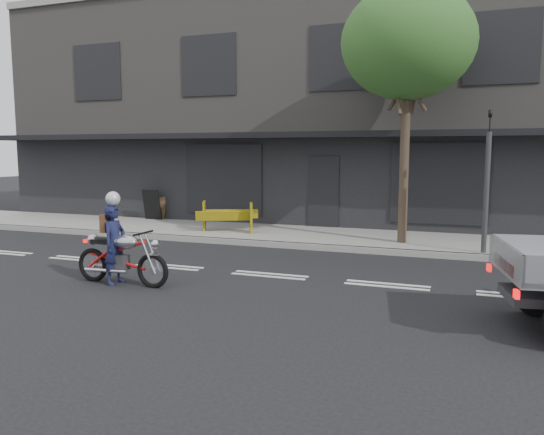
{
  "coord_description": "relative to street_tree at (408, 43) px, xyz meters",
  "views": [
    {
      "loc": [
        3.73,
        -10.05,
        2.55
      ],
      "look_at": [
        -0.13,
        0.5,
        1.14
      ],
      "focal_mm": 35.0,
      "sensor_mm": 36.0,
      "label": 1
    }
  ],
  "objects": [
    {
      "name": "ground",
      "position": [
        -2.2,
        -4.2,
        -5.28
      ],
      "size": [
        80.0,
        80.0,
        0.0
      ],
      "primitive_type": "plane",
      "color": "black",
      "rests_on": "ground"
    },
    {
      "name": "sidewalk",
      "position": [
        -2.2,
        0.5,
        -5.2
      ],
      "size": [
        32.0,
        3.2,
        0.15
      ],
      "primitive_type": "cube",
      "color": "gray",
      "rests_on": "ground"
    },
    {
      "name": "kerb",
      "position": [
        -2.2,
        -1.1,
        -5.2
      ],
      "size": [
        32.0,
        0.2,
        0.15
      ],
      "primitive_type": "cube",
      "color": "gray",
      "rests_on": "ground"
    },
    {
      "name": "building_main",
      "position": [
        -2.2,
        7.1,
        -1.28
      ],
      "size": [
        26.0,
        10.0,
        8.0
      ],
      "primitive_type": "cube",
      "color": "slate",
      "rests_on": "ground"
    },
    {
      "name": "street_tree",
      "position": [
        0.0,
        0.0,
        0.0
      ],
      "size": [
        3.4,
        3.4,
        6.74
      ],
      "color": "#382B21",
      "rests_on": "ground"
    },
    {
      "name": "traffic_light_pole",
      "position": [
        2.0,
        -0.85,
        -3.63
      ],
      "size": [
        0.12,
        0.12,
        3.5
      ],
      "color": "#2D2D30",
      "rests_on": "ground"
    },
    {
      "name": "motorcycle",
      "position": [
        -4.61,
        -5.86,
        -4.73
      ],
      "size": [
        2.07,
        0.6,
        1.07
      ],
      "rotation": [
        0.0,
        0.0,
        -0.03
      ],
      "color": "black",
      "rests_on": "ground"
    },
    {
      "name": "rider",
      "position": [
        -4.77,
        -5.86,
        -4.51
      ],
      "size": [
        0.38,
        0.57,
        1.53
      ],
      "primitive_type": "imported",
      "rotation": [
        0.0,
        0.0,
        1.54
      ],
      "color": "#15183B",
      "rests_on": "ground"
    },
    {
      "name": "construction_barrier",
      "position": [
        -5.17,
        -0.1,
        -4.66
      ],
      "size": [
        1.79,
        1.28,
        0.93
      ],
      "primitive_type": null,
      "rotation": [
        0.0,
        0.0,
        0.41
      ],
      "color": "yellow",
      "rests_on": "sidewalk"
    },
    {
      "name": "sandwich_board",
      "position": [
        -8.84,
        1.74,
        -4.6
      ],
      "size": [
        0.69,
        0.47,
        1.06
      ],
      "primitive_type": null,
      "rotation": [
        0.0,
        0.0,
        -0.04
      ],
      "color": "black",
      "rests_on": "sidewalk"
    }
  ]
}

